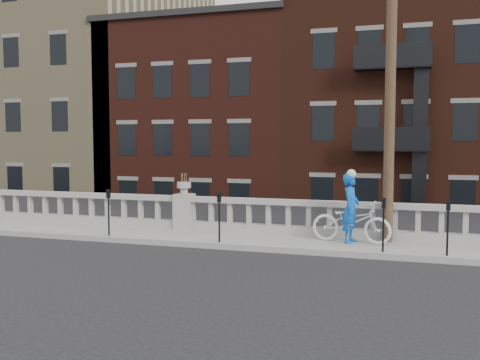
% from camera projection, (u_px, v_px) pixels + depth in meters
% --- Properties ---
extents(ground, '(120.00, 120.00, 0.00)m').
position_uv_depth(ground, '(121.00, 260.00, 13.12)').
color(ground, black).
rests_on(ground, ground).
extents(sidewalk, '(32.00, 2.20, 0.15)m').
position_uv_depth(sidewalk, '(172.00, 236.00, 15.98)').
color(sidewalk, gray).
rests_on(sidewalk, ground).
extents(balustrade, '(28.00, 0.34, 1.03)m').
position_uv_depth(balustrade, '(184.00, 213.00, 16.84)').
color(balustrade, gray).
rests_on(balustrade, sidewalk).
extents(planter_pedestal, '(0.55, 0.55, 1.76)m').
position_uv_depth(planter_pedestal, '(184.00, 207.00, 16.82)').
color(planter_pedestal, gray).
rests_on(planter_pedestal, sidewalk).
extents(lower_level, '(80.00, 44.00, 20.80)m').
position_uv_depth(lower_level, '(308.00, 145.00, 34.71)').
color(lower_level, '#605E59').
rests_on(lower_level, ground).
extents(utility_pole, '(1.60, 0.28, 10.00)m').
position_uv_depth(utility_pole, '(391.00, 54.00, 14.33)').
color(utility_pole, '#422D1E').
rests_on(utility_pole, sidewalk).
extents(parking_meter_b, '(0.10, 0.09, 1.36)m').
position_uv_depth(parking_meter_b, '(109.00, 207.00, 15.58)').
color(parking_meter_b, black).
rests_on(parking_meter_b, sidewalk).
extents(parking_meter_c, '(0.10, 0.09, 1.36)m').
position_uv_depth(parking_meter_c, '(219.00, 211.00, 14.56)').
color(parking_meter_c, black).
rests_on(parking_meter_c, sidewalk).
extents(parking_meter_d, '(0.10, 0.09, 1.36)m').
position_uv_depth(parking_meter_d, '(383.00, 218.00, 13.28)').
color(parking_meter_d, black).
rests_on(parking_meter_d, sidewalk).
extents(parking_meter_e, '(0.10, 0.09, 1.36)m').
position_uv_depth(parking_meter_e, '(448.00, 221.00, 12.84)').
color(parking_meter_e, black).
rests_on(parking_meter_e, sidewalk).
extents(bicycle, '(2.25, 1.05, 1.14)m').
position_uv_depth(bicycle, '(351.00, 222.00, 14.57)').
color(bicycle, white).
rests_on(bicycle, sidewalk).
extents(cyclist, '(0.57, 0.76, 1.89)m').
position_uv_depth(cyclist, '(351.00, 208.00, 14.51)').
color(cyclist, blue).
rests_on(cyclist, sidewalk).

